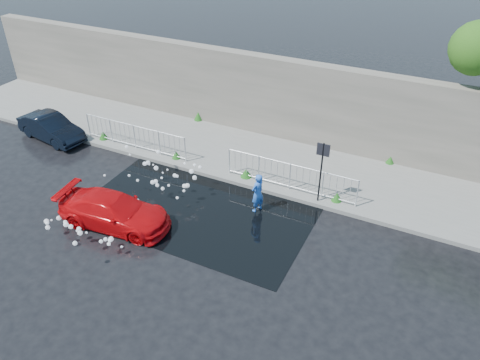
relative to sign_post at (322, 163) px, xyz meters
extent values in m
plane|color=black|center=(-4.20, -3.10, -1.72)|extent=(90.00, 90.00, 0.00)
cube|color=slate|center=(-4.20, 1.90, -1.65)|extent=(30.00, 4.00, 0.15)
cube|color=slate|center=(-4.20, -0.10, -1.64)|extent=(30.00, 0.25, 0.16)
cube|color=#575349|center=(-4.20, 4.10, 0.18)|extent=(30.00, 0.60, 3.50)
cube|color=black|center=(-3.70, -2.10, -1.72)|extent=(8.00, 5.00, 0.01)
cylinder|color=black|center=(0.00, 0.00, -0.47)|extent=(0.06, 0.06, 2.50)
cube|color=black|center=(0.00, 0.00, 0.53)|extent=(0.45, 0.04, 0.45)
sphere|color=#1C4410|center=(3.80, 4.30, 3.28)|extent=(1.87, 1.87, 1.87)
cylinder|color=silver|center=(-10.70, 0.25, -1.02)|extent=(0.05, 0.05, 1.10)
cylinder|color=silver|center=(-5.70, 0.25, -1.02)|extent=(0.05, 0.05, 1.10)
cylinder|color=silver|center=(-8.20, 0.25, -0.50)|extent=(5.00, 0.04, 0.04)
cylinder|color=silver|center=(-8.20, 0.25, -1.45)|extent=(5.00, 0.04, 0.04)
cylinder|color=silver|center=(-3.70, 0.25, -1.02)|extent=(0.05, 0.05, 1.10)
cylinder|color=silver|center=(1.30, 0.25, -1.02)|extent=(0.05, 0.05, 1.10)
cylinder|color=silver|center=(-1.20, 0.25, -0.50)|extent=(5.00, 0.04, 0.04)
cylinder|color=silver|center=(-1.20, 0.25, -1.45)|extent=(5.00, 0.04, 0.04)
cone|color=#114113|center=(-10.00, 0.30, -1.39)|extent=(0.40, 0.40, 0.37)
cone|color=#114113|center=(-6.20, 0.30, -1.42)|extent=(0.36, 0.36, 0.32)
cone|color=#114113|center=(-3.00, 0.30, -1.40)|extent=(0.44, 0.44, 0.34)
cone|color=#114113|center=(0.60, 0.30, -1.40)|extent=(0.38, 0.38, 0.34)
cone|color=#114113|center=(-7.20, 3.80, -1.37)|extent=(0.42, 0.42, 0.41)
cone|color=#114113|center=(1.80, 3.80, -1.42)|extent=(0.34, 0.34, 0.30)
sphere|color=white|center=(-6.81, -3.00, -1.53)|extent=(0.16, 0.16, 0.16)
sphere|color=white|center=(-7.49, -2.56, -1.15)|extent=(0.09, 0.09, 0.09)
sphere|color=white|center=(-4.21, -1.99, -0.97)|extent=(0.16, 0.16, 0.16)
sphere|color=white|center=(-5.41, -2.23, -1.01)|extent=(0.16, 0.16, 0.16)
sphere|color=white|center=(-6.33, -1.59, -0.85)|extent=(0.16, 0.16, 0.16)
sphere|color=white|center=(-5.40, -1.47, -0.93)|extent=(0.07, 0.07, 0.07)
sphere|color=white|center=(-7.24, -3.27, -1.58)|extent=(0.16, 0.16, 0.16)
sphere|color=white|center=(-4.31, -2.05, -0.98)|extent=(0.15, 0.15, 0.15)
sphere|color=white|center=(-7.49, -1.14, -0.64)|extent=(0.14, 0.14, 0.14)
sphere|color=white|center=(-5.70, -1.75, -0.78)|extent=(0.17, 0.17, 0.17)
sphere|color=white|center=(-5.41, -2.41, -0.94)|extent=(0.16, 0.16, 0.16)
sphere|color=white|center=(-5.23, -2.39, -1.02)|extent=(0.14, 0.14, 0.14)
sphere|color=white|center=(-6.19, -2.28, -1.15)|extent=(0.11, 0.11, 0.11)
sphere|color=white|center=(-5.07, -2.31, -1.16)|extent=(0.14, 0.14, 0.14)
sphere|color=white|center=(-4.22, -2.22, -1.06)|extent=(0.10, 0.10, 0.10)
sphere|color=white|center=(-6.76, -3.05, -1.47)|extent=(0.12, 0.12, 0.12)
sphere|color=white|center=(-5.93, -1.59, -0.79)|extent=(0.07, 0.07, 0.07)
sphere|color=white|center=(-6.16, -1.54, -0.87)|extent=(0.08, 0.08, 0.08)
sphere|color=white|center=(-4.46, -1.06, -0.69)|extent=(0.11, 0.11, 0.11)
sphere|color=white|center=(-6.28, -0.77, -0.75)|extent=(0.16, 0.16, 0.16)
sphere|color=white|center=(-4.86, -1.79, -0.84)|extent=(0.15, 0.15, 0.15)
sphere|color=white|center=(-4.35, -1.47, -0.71)|extent=(0.18, 0.18, 0.18)
sphere|color=white|center=(-4.89, -1.06, -0.74)|extent=(0.10, 0.10, 0.10)
sphere|color=white|center=(-6.48, -2.37, -0.97)|extent=(0.10, 0.10, 0.10)
sphere|color=white|center=(-4.09, -1.68, -0.78)|extent=(0.17, 0.17, 0.17)
sphere|color=white|center=(-5.38, -1.80, -0.87)|extent=(0.07, 0.07, 0.07)
sphere|color=white|center=(-7.11, -1.45, -0.73)|extent=(0.08, 0.08, 0.08)
sphere|color=white|center=(-4.28, -0.98, -0.78)|extent=(0.13, 0.13, 0.13)
sphere|color=white|center=(-5.70, -2.99, -1.44)|extent=(0.10, 0.10, 0.10)
sphere|color=white|center=(-5.74, -3.28, -1.48)|extent=(0.16, 0.16, 0.16)
sphere|color=white|center=(-6.22, -1.53, -0.81)|extent=(0.17, 0.17, 0.17)
sphere|color=white|center=(-4.31, -2.53, -1.19)|extent=(0.10, 0.10, 0.10)
sphere|color=white|center=(-4.91, -2.15, -1.07)|extent=(0.10, 0.10, 0.10)
sphere|color=white|center=(-4.77, -1.79, -0.85)|extent=(0.11, 0.11, 0.11)
sphere|color=white|center=(-5.24, -2.07, -0.90)|extent=(0.09, 0.09, 0.09)
sphere|color=white|center=(-6.65, -6.10, -0.75)|extent=(0.14, 0.14, 0.14)
sphere|color=white|center=(-6.32, -5.70, -0.81)|extent=(0.16, 0.16, 0.16)
sphere|color=white|center=(-5.06, -5.62, -1.07)|extent=(0.12, 0.12, 0.12)
sphere|color=white|center=(-6.58, -5.12, -1.58)|extent=(0.10, 0.10, 0.10)
sphere|color=white|center=(-7.47, -5.00, -1.45)|extent=(0.16, 0.16, 0.16)
sphere|color=white|center=(-5.70, -5.77, -0.87)|extent=(0.16, 0.16, 0.16)
sphere|color=white|center=(-6.08, -5.46, -1.07)|extent=(0.14, 0.14, 0.14)
sphere|color=white|center=(-5.02, -5.30, -1.27)|extent=(0.13, 0.13, 0.13)
sphere|color=white|center=(-5.33, -6.34, -0.68)|extent=(0.14, 0.14, 0.14)
sphere|color=white|center=(-4.89, -5.58, -0.96)|extent=(0.13, 0.13, 0.13)
sphere|color=white|center=(-5.11, -5.16, -1.36)|extent=(0.17, 0.17, 0.17)
sphere|color=white|center=(-6.40, -5.48, -1.08)|extent=(0.15, 0.15, 0.15)
sphere|color=white|center=(-5.02, -5.38, -1.35)|extent=(0.12, 0.12, 0.12)
sphere|color=white|center=(-6.82, -5.96, -0.74)|extent=(0.12, 0.12, 0.12)
sphere|color=white|center=(-4.65, -5.23, -1.44)|extent=(0.09, 0.09, 0.09)
sphere|color=white|center=(-5.63, -5.59, -0.96)|extent=(0.07, 0.07, 0.07)
sphere|color=white|center=(-7.27, -5.63, -1.06)|extent=(0.16, 0.16, 0.16)
sphere|color=white|center=(-6.95, -5.21, -1.29)|extent=(0.14, 0.14, 0.14)
sphere|color=white|center=(-7.29, -5.43, -1.17)|extent=(0.07, 0.07, 0.07)
imported|color=#C2070B|center=(-5.76, -4.14, -1.16)|extent=(4.01, 1.99, 1.12)
imported|color=black|center=(-12.22, -0.50, -1.16)|extent=(3.55, 1.71, 1.12)
imported|color=blue|center=(-1.80, -1.30, -0.98)|extent=(0.51, 0.63, 1.49)
camera|label=1|loc=(3.52, -13.47, 8.29)|focal=35.00mm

